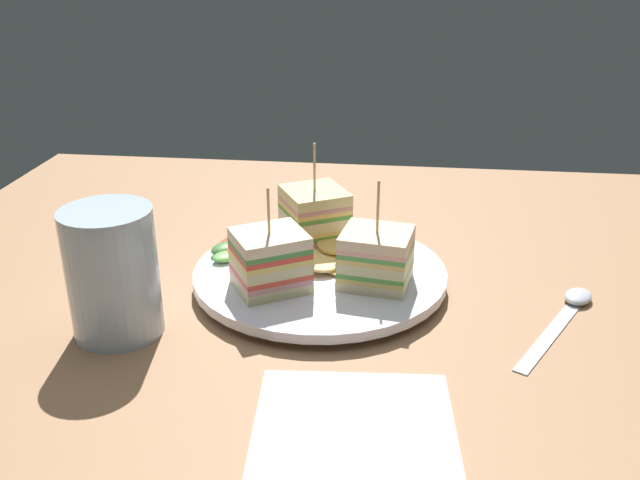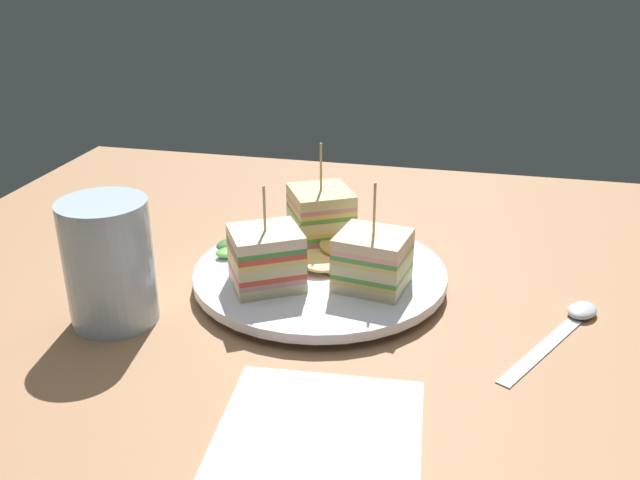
{
  "view_description": "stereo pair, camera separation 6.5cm",
  "coord_description": "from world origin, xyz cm",
  "px_view_note": "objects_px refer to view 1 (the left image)",
  "views": [
    {
      "loc": [
        -7.0,
        58.95,
        30.85
      ],
      "look_at": [
        0.0,
        0.0,
        4.66
      ],
      "focal_mm": 38.87,
      "sensor_mm": 36.0,
      "label": 1
    },
    {
      "loc": [
        -13.39,
        57.83,
        30.85
      ],
      "look_at": [
        0.0,
        0.0,
        4.66
      ],
      "focal_mm": 38.87,
      "sensor_mm": 36.0,
      "label": 2
    }
  ],
  "objects_px": {
    "sandwich_wedge_1": "(271,261)",
    "drinking_glass": "(114,282)",
    "napkin": "(354,432)",
    "sandwich_wedge_0": "(315,218)",
    "plate": "(320,275)",
    "spoon": "(569,309)",
    "chip_pile": "(332,258)",
    "sandwich_wedge_2": "(376,258)"
  },
  "relations": [
    {
      "from": "plate",
      "to": "drinking_glass",
      "type": "relative_size",
      "value": 2.19
    },
    {
      "from": "sandwich_wedge_1",
      "to": "sandwich_wedge_0",
      "type": "bearing_deg",
      "value": 44.46
    },
    {
      "from": "chip_pile",
      "to": "drinking_glass",
      "type": "xyz_separation_m",
      "value": [
        0.17,
        0.11,
        0.02
      ]
    },
    {
      "from": "drinking_glass",
      "to": "chip_pile",
      "type": "bearing_deg",
      "value": -146.78
    },
    {
      "from": "chip_pile",
      "to": "drinking_glass",
      "type": "distance_m",
      "value": 0.2
    },
    {
      "from": "sandwich_wedge_1",
      "to": "drinking_glass",
      "type": "height_order",
      "value": "sandwich_wedge_1"
    },
    {
      "from": "chip_pile",
      "to": "sandwich_wedge_0",
      "type": "bearing_deg",
      "value": -65.79
    },
    {
      "from": "sandwich_wedge_2",
      "to": "spoon",
      "type": "height_order",
      "value": "sandwich_wedge_2"
    },
    {
      "from": "drinking_glass",
      "to": "plate",
      "type": "bearing_deg",
      "value": -146.52
    },
    {
      "from": "plate",
      "to": "spoon",
      "type": "distance_m",
      "value": 0.23
    },
    {
      "from": "sandwich_wedge_0",
      "to": "chip_pile",
      "type": "height_order",
      "value": "sandwich_wedge_0"
    },
    {
      "from": "sandwich_wedge_1",
      "to": "spoon",
      "type": "bearing_deg",
      "value": -27.3
    },
    {
      "from": "sandwich_wedge_1",
      "to": "drinking_glass",
      "type": "xyz_separation_m",
      "value": [
        0.12,
        0.06,
        0.0
      ]
    },
    {
      "from": "sandwich_wedge_2",
      "to": "napkin",
      "type": "distance_m",
      "value": 0.2
    },
    {
      "from": "plate",
      "to": "drinking_glass",
      "type": "xyz_separation_m",
      "value": [
        0.16,
        0.11,
        0.04
      ]
    },
    {
      "from": "chip_pile",
      "to": "napkin",
      "type": "distance_m",
      "value": 0.23
    },
    {
      "from": "sandwich_wedge_0",
      "to": "drinking_glass",
      "type": "relative_size",
      "value": 0.97
    },
    {
      "from": "chip_pile",
      "to": "napkin",
      "type": "bearing_deg",
      "value": 99.74
    },
    {
      "from": "sandwich_wedge_0",
      "to": "drinking_glass",
      "type": "distance_m",
      "value": 0.22
    },
    {
      "from": "sandwich_wedge_1",
      "to": "sandwich_wedge_2",
      "type": "bearing_deg",
      "value": -18.29
    },
    {
      "from": "sandwich_wedge_2",
      "to": "chip_pile",
      "type": "height_order",
      "value": "sandwich_wedge_2"
    },
    {
      "from": "sandwich_wedge_1",
      "to": "sandwich_wedge_2",
      "type": "distance_m",
      "value": 0.09
    },
    {
      "from": "sandwich_wedge_2",
      "to": "napkin",
      "type": "relative_size",
      "value": 0.71
    },
    {
      "from": "sandwich_wedge_2",
      "to": "napkin",
      "type": "bearing_deg",
      "value": 98.04
    },
    {
      "from": "plate",
      "to": "sandwich_wedge_2",
      "type": "distance_m",
      "value": 0.07
    },
    {
      "from": "sandwich_wedge_1",
      "to": "napkin",
      "type": "height_order",
      "value": "sandwich_wedge_1"
    },
    {
      "from": "drinking_glass",
      "to": "spoon",
      "type": "bearing_deg",
      "value": -168.81
    },
    {
      "from": "chip_pile",
      "to": "spoon",
      "type": "height_order",
      "value": "chip_pile"
    },
    {
      "from": "plate",
      "to": "sandwich_wedge_1",
      "type": "xyz_separation_m",
      "value": [
        0.04,
        0.04,
        0.03
      ]
    },
    {
      "from": "plate",
      "to": "sandwich_wedge_0",
      "type": "bearing_deg",
      "value": -78.01
    },
    {
      "from": "chip_pile",
      "to": "sandwich_wedge_2",
      "type": "bearing_deg",
      "value": 145.48
    },
    {
      "from": "sandwich_wedge_1",
      "to": "chip_pile",
      "type": "xyz_separation_m",
      "value": [
        -0.05,
        -0.05,
        -0.02
      ]
    },
    {
      "from": "spoon",
      "to": "drinking_glass",
      "type": "distance_m",
      "value": 0.4
    },
    {
      "from": "sandwich_wedge_1",
      "to": "chip_pile",
      "type": "distance_m",
      "value": 0.07
    },
    {
      "from": "plate",
      "to": "spoon",
      "type": "bearing_deg",
      "value": 172.75
    },
    {
      "from": "chip_pile",
      "to": "drinking_glass",
      "type": "bearing_deg",
      "value": 33.22
    },
    {
      "from": "plate",
      "to": "sandwich_wedge_0",
      "type": "height_order",
      "value": "sandwich_wedge_0"
    },
    {
      "from": "sandwich_wedge_1",
      "to": "sandwich_wedge_2",
      "type": "xyz_separation_m",
      "value": [
        -0.09,
        -0.02,
        -0.0
      ]
    },
    {
      "from": "napkin",
      "to": "plate",
      "type": "bearing_deg",
      "value": -77.24
    },
    {
      "from": "napkin",
      "to": "sandwich_wedge_0",
      "type": "bearing_deg",
      "value": -77.4
    },
    {
      "from": "spoon",
      "to": "napkin",
      "type": "xyz_separation_m",
      "value": [
        0.18,
        0.19,
        -0.0
      ]
    },
    {
      "from": "plate",
      "to": "sandwich_wedge_2",
      "type": "xyz_separation_m",
      "value": [
        -0.05,
        0.02,
        0.03
      ]
    }
  ]
}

